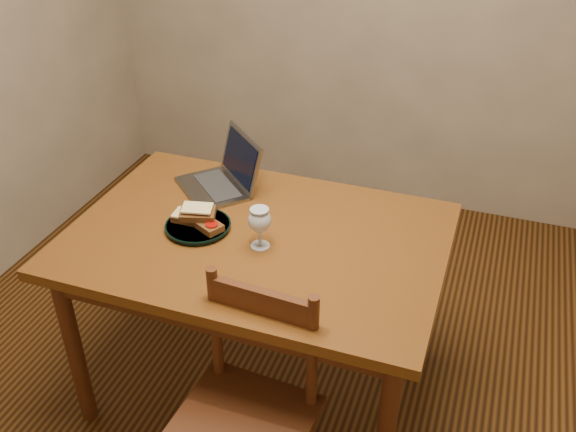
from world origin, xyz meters
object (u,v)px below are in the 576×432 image
(laptop, at_px, (225,174))
(chair, at_px, (245,407))
(table, at_px, (257,255))
(plate, at_px, (198,227))
(milk_glass, at_px, (260,228))

(laptop, bearing_deg, chair, -19.87)
(laptop, bearing_deg, table, -5.94)
(chair, height_order, plate, chair)
(plate, xyz_separation_m, milk_glass, (0.25, -0.03, 0.07))
(chair, relative_size, milk_glass, 2.85)
(table, bearing_deg, chair, -72.49)
(table, xyz_separation_m, chair, (0.16, -0.50, -0.19))
(plate, bearing_deg, milk_glass, -6.09)
(plate, bearing_deg, laptop, 95.70)
(plate, height_order, milk_glass, milk_glass)
(table, xyz_separation_m, milk_glass, (0.04, -0.06, 0.16))
(chair, xyz_separation_m, milk_glass, (-0.12, 0.44, 0.35))
(milk_glass, distance_m, laptop, 0.43)
(chair, distance_m, laptop, 0.93)
(chair, xyz_separation_m, laptop, (-0.40, 0.77, 0.33))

